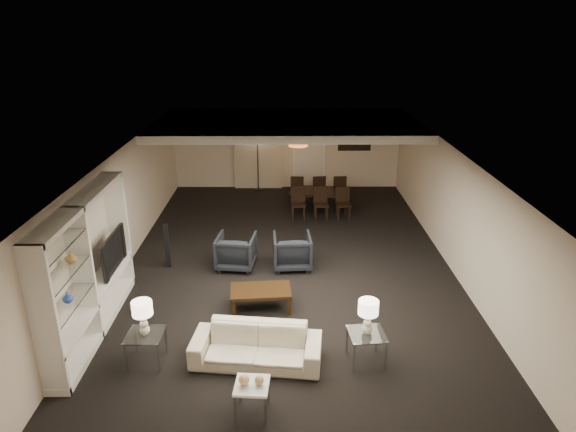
% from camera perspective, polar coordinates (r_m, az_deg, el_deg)
% --- Properties ---
extents(floor, '(11.00, 11.00, 0.00)m').
position_cam_1_polar(floor, '(11.36, 0.00, -5.19)').
color(floor, black).
rests_on(floor, ground).
extents(ceiling, '(7.00, 11.00, 0.02)m').
position_cam_1_polar(ceiling, '(10.50, 0.00, 7.15)').
color(ceiling, silver).
rests_on(ceiling, ground).
extents(wall_back, '(7.00, 0.02, 2.50)m').
position_cam_1_polar(wall_back, '(16.14, -0.13, 7.50)').
color(wall_back, beige).
rests_on(wall_back, ground).
extents(wall_front, '(7.00, 0.02, 2.50)m').
position_cam_1_polar(wall_front, '(6.02, 0.36, -17.68)').
color(wall_front, beige).
rests_on(wall_front, ground).
extents(wall_left, '(0.02, 11.00, 2.50)m').
position_cam_1_polar(wall_left, '(11.40, -17.88, 0.66)').
color(wall_left, beige).
rests_on(wall_left, ground).
extents(wall_right, '(0.02, 11.00, 2.50)m').
position_cam_1_polar(wall_right, '(11.44, 17.81, 0.74)').
color(wall_right, beige).
rests_on(wall_right, ground).
extents(ceiling_soffit, '(7.00, 4.00, 0.20)m').
position_cam_1_polar(ceiling_soffit, '(13.95, -0.10, 10.19)').
color(ceiling_soffit, silver).
rests_on(ceiling_soffit, ceiling).
extents(curtains, '(1.50, 0.12, 2.40)m').
position_cam_1_polar(curtains, '(16.10, -3.36, 7.25)').
color(curtains, beige).
rests_on(curtains, wall_back).
extents(door, '(0.90, 0.05, 2.10)m').
position_cam_1_polar(door, '(16.18, 2.37, 6.79)').
color(door, silver).
rests_on(door, wall_back).
extents(painting, '(0.95, 0.04, 0.65)m').
position_cam_1_polar(painting, '(16.18, 7.41, 8.45)').
color(painting, '#142D38').
rests_on(painting, wall_back).
extents(media_unit, '(0.38, 3.40, 2.35)m').
position_cam_1_polar(media_unit, '(9.11, -21.29, -5.47)').
color(media_unit, white).
rests_on(media_unit, wall_left).
extents(pendant_light, '(0.52, 0.52, 0.24)m').
position_cam_1_polar(pendant_light, '(14.05, 1.14, 8.26)').
color(pendant_light, '#D8591E').
rests_on(pendant_light, ceiling_soffit).
extents(sofa, '(2.07, 1.00, 0.58)m').
position_cam_1_polar(sofa, '(8.20, -3.54, -14.20)').
color(sofa, beige).
rests_on(sofa, floor).
extents(coffee_table, '(1.15, 0.73, 0.39)m').
position_cam_1_polar(coffee_table, '(9.60, -3.03, -9.16)').
color(coffee_table, black).
rests_on(coffee_table, floor).
extents(armchair_left, '(0.88, 0.90, 0.74)m').
position_cam_1_polar(armchair_left, '(11.07, -5.78, -3.92)').
color(armchair_left, black).
rests_on(armchair_left, floor).
extents(armchair_right, '(0.84, 0.86, 0.74)m').
position_cam_1_polar(armchair_right, '(11.02, 0.46, -3.93)').
color(armchair_right, black).
rests_on(armchair_right, floor).
extents(side_table_left, '(0.56, 0.56, 0.51)m').
position_cam_1_polar(side_table_left, '(8.48, -15.43, -13.97)').
color(side_table_left, white).
rests_on(side_table_left, floor).
extents(side_table_right, '(0.60, 0.60, 0.51)m').
position_cam_1_polar(side_table_right, '(8.30, 8.64, -14.23)').
color(side_table_right, white).
rests_on(side_table_right, floor).
extents(table_lamp_left, '(0.32, 0.32, 0.57)m').
position_cam_1_polar(table_lamp_left, '(8.19, -15.80, -10.87)').
color(table_lamp_left, beige).
rests_on(table_lamp_left, side_table_left).
extents(table_lamp_right, '(0.32, 0.32, 0.57)m').
position_cam_1_polar(table_lamp_right, '(8.01, 8.85, -11.07)').
color(table_lamp_right, white).
rests_on(table_lamp_right, side_table_right).
extents(marble_table, '(0.49, 0.49, 0.46)m').
position_cam_1_polar(marble_table, '(7.37, -3.99, -19.53)').
color(marble_table, white).
rests_on(marble_table, floor).
extents(gold_gourd_a, '(0.15, 0.15, 0.15)m').
position_cam_1_polar(gold_gourd_a, '(7.19, -4.89, -17.68)').
color(gold_gourd_a, '#E4B679').
rests_on(gold_gourd_a, marble_table).
extents(gold_gourd_b, '(0.13, 0.13, 0.13)m').
position_cam_1_polar(gold_gourd_b, '(7.18, -3.22, -17.76)').
color(gold_gourd_b, tan).
rests_on(gold_gourd_b, marble_table).
extents(television, '(1.17, 0.15, 0.68)m').
position_cam_1_polar(television, '(9.84, -19.44, -3.79)').
color(television, black).
rests_on(television, media_unit).
extents(vase_blue, '(0.16, 0.16, 0.17)m').
position_cam_1_polar(vase_blue, '(8.40, -23.29, -8.31)').
color(vase_blue, '#2847B0').
rests_on(vase_blue, media_unit).
extents(vase_amber, '(0.17, 0.17, 0.18)m').
position_cam_1_polar(vase_amber, '(8.44, -22.99, -4.24)').
color(vase_amber, '#AB7E39').
rests_on(vase_amber, media_unit).
extents(floor_speaker, '(0.13, 0.13, 0.98)m').
position_cam_1_polar(floor_speaker, '(11.29, -13.28, -3.23)').
color(floor_speaker, black).
rests_on(floor_speaker, floor).
extents(dining_table, '(1.72, 1.10, 0.57)m').
position_cam_1_polar(dining_table, '(14.35, 3.50, 1.72)').
color(dining_table, black).
rests_on(dining_table, floor).
extents(chair_nl, '(0.40, 0.40, 0.85)m').
position_cam_1_polar(chair_nl, '(13.67, 1.17, 1.36)').
color(chair_nl, black).
rests_on(chair_nl, floor).
extents(chair_nm, '(0.41, 0.41, 0.85)m').
position_cam_1_polar(chair_nm, '(13.70, 3.68, 1.36)').
color(chair_nm, black).
rests_on(chair_nm, floor).
extents(chair_nr, '(0.41, 0.41, 0.85)m').
position_cam_1_polar(chair_nr, '(13.75, 6.18, 1.36)').
color(chair_nr, black).
rests_on(chair_nr, floor).
extents(chair_fl, '(0.42, 0.42, 0.85)m').
position_cam_1_polar(chair_fl, '(14.90, 1.04, 3.04)').
color(chair_fl, black).
rests_on(chair_fl, floor).
extents(chair_fm, '(0.44, 0.44, 0.85)m').
position_cam_1_polar(chair_fm, '(14.93, 3.35, 3.04)').
color(chair_fm, black).
rests_on(chair_fm, floor).
extents(chair_fr, '(0.42, 0.42, 0.85)m').
position_cam_1_polar(chair_fr, '(14.98, 5.65, 3.03)').
color(chair_fr, black).
rests_on(chair_fr, floor).
extents(floor_lamp, '(0.28, 0.28, 1.79)m').
position_cam_1_polar(floor_lamp, '(15.96, -3.37, 6.00)').
color(floor_lamp, black).
rests_on(floor_lamp, floor).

